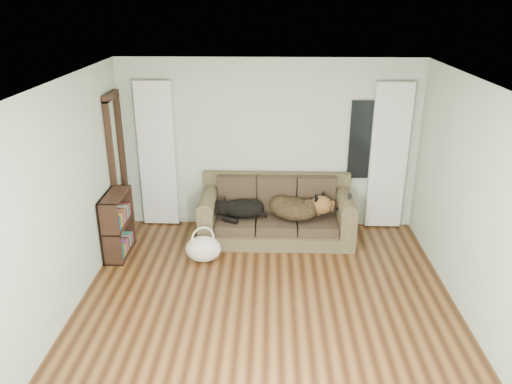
{
  "coord_description": "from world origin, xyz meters",
  "views": [
    {
      "loc": [
        0.03,
        -4.79,
        3.44
      ],
      "look_at": [
        -0.17,
        1.6,
        0.89
      ],
      "focal_mm": 35.0,
      "sensor_mm": 36.0,
      "label": 1
    }
  ],
  "objects_px": {
    "dog_black_lab": "(241,209)",
    "dog_shepherd": "(296,209)",
    "sofa": "(276,210)",
    "tote_bag": "(203,250)",
    "bookshelf": "(117,221)"
  },
  "relations": [
    {
      "from": "tote_bag",
      "to": "dog_shepherd",
      "type": "bearing_deg",
      "value": 28.02
    },
    {
      "from": "sofa",
      "to": "tote_bag",
      "type": "height_order",
      "value": "sofa"
    },
    {
      "from": "bookshelf",
      "to": "dog_black_lab",
      "type": "bearing_deg",
      "value": 17.58
    },
    {
      "from": "dog_shepherd",
      "to": "bookshelf",
      "type": "bearing_deg",
      "value": 38.59
    },
    {
      "from": "dog_shepherd",
      "to": "sofa",
      "type": "bearing_deg",
      "value": 20.73
    },
    {
      "from": "dog_black_lab",
      "to": "tote_bag",
      "type": "xyz_separation_m",
      "value": [
        -0.48,
        -0.71,
        -0.32
      ]
    },
    {
      "from": "sofa",
      "to": "dog_black_lab",
      "type": "xyz_separation_m",
      "value": [
        -0.52,
        -0.01,
        0.03
      ]
    },
    {
      "from": "dog_shepherd",
      "to": "tote_bag",
      "type": "xyz_separation_m",
      "value": [
        -1.3,
        -0.69,
        -0.33
      ]
    },
    {
      "from": "sofa",
      "to": "dog_shepherd",
      "type": "distance_m",
      "value": 0.29
    },
    {
      "from": "sofa",
      "to": "dog_shepherd",
      "type": "xyz_separation_m",
      "value": [
        0.29,
        -0.03,
        0.04
      ]
    },
    {
      "from": "tote_bag",
      "to": "bookshelf",
      "type": "height_order",
      "value": "bookshelf"
    },
    {
      "from": "tote_bag",
      "to": "bookshelf",
      "type": "relative_size",
      "value": 0.54
    },
    {
      "from": "dog_black_lab",
      "to": "dog_shepherd",
      "type": "relative_size",
      "value": 0.81
    },
    {
      "from": "sofa",
      "to": "bookshelf",
      "type": "height_order",
      "value": "bookshelf"
    },
    {
      "from": "dog_shepherd",
      "to": "tote_bag",
      "type": "distance_m",
      "value": 1.5
    }
  ]
}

